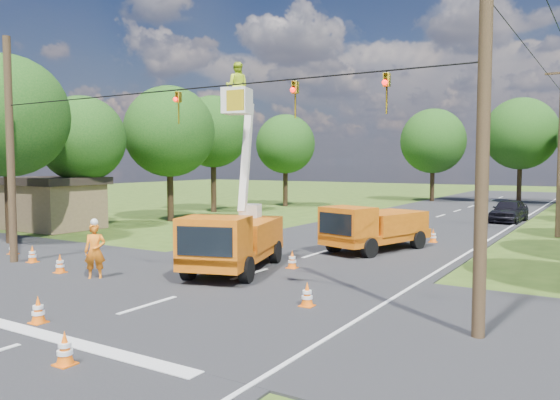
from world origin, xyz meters
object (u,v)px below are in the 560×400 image
Objects in this scene: traffic_cone_5 at (32,254)px; tree_left_d at (169,132)px; traffic_cone_4 at (60,264)px; tree_left_b at (7,116)px; distant_car at (509,211)px; traffic_cone_3 at (366,244)px; traffic_cone_6 at (13,247)px; bucket_truck at (234,228)px; tree_far_b at (521,134)px; traffic_cone_8 at (307,295)px; pole_right_near at (484,116)px; tree_left_e at (213,132)px; traffic_cone_1 at (65,349)px; ground_worker at (95,251)px; tree_left_f at (285,144)px; shed at (54,202)px; traffic_cone_2 at (292,260)px; traffic_cone_7 at (433,236)px; tree_far_a at (433,141)px; pole_left at (10,151)px; traffic_cone_0 at (38,310)px; second_truck at (374,227)px; tree_left_c at (82,139)px.

traffic_cone_5 is 16.94m from tree_left_d.
traffic_cone_4 is 10.88m from tree_left_b.
traffic_cone_3 is at bearing -97.75° from distant_car.
bucket_truck is at bearing 11.45° from traffic_cone_6.
traffic_cone_8 is at bearing -88.92° from tree_far_b.
pole_right_near reaches higher than tree_left_e.
bucket_truck is 10.90× the size of traffic_cone_4.
tree_left_d is (-16.87, 21.12, 5.77)m from traffic_cone_1.
ground_worker is 8.09m from traffic_cone_8.
tree_left_e is at bearing -104.04° from tree_left_f.
tree_left_d is at bearing 66.80° from shed.
traffic_cone_2 is 30.07m from tree_left_f.
traffic_cone_1 is 20.49m from traffic_cone_7.
traffic_cone_7 is (14.64, 13.23, 0.00)m from traffic_cone_6.
ground_worker is 0.23× the size of tree_left_f.
tree_far_a is (3.78, 42.66, 5.83)m from traffic_cone_5.
traffic_cone_7 and traffic_cone_8 have the same top height.
traffic_cone_4 is 0.08× the size of tree_left_d.
pole_left is (-11.04, -9.98, 4.14)m from traffic_cone_3.
pole_right_near reaches higher than traffic_cone_3.
traffic_cone_5 is at bearing 146.91° from traffic_cone_0.
traffic_cone_8 is (4.69, -2.91, -1.29)m from bucket_truck.
pole_left is 0.96× the size of tree_left_e.
second_truck is 0.63× the size of tree_far_a.
bucket_truck is 0.92× the size of tree_left_f.
tree_far_a is (6.28, 41.92, 5.83)m from traffic_cone_6.
tree_left_b is (-15.21, -1.80, 5.95)m from traffic_cone_2.
tree_far_a is (11.50, 34.00, 0.75)m from tree_left_c.
traffic_cone_2 is 0.13× the size of shed.
traffic_cone_2 is 1.00× the size of traffic_cone_6.
pole_right_near is (3.50, -26.47, 4.32)m from distant_car.
ground_worker is 4.67m from traffic_cone_5.
tree_left_c is at bearing 127.87° from pole_left.
traffic_cone_0 is at bearing -68.46° from tree_left_f.
ground_worker reaches higher than traffic_cone_8.
tree_left_e is at bearing 115.64° from traffic_cone_4.
second_truck is at bearing 48.31° from traffic_cone_3.
tree_left_b reaches higher than tree_left_f.
pole_left is 11.44m from tree_left_c.
tree_left_f reaches higher than traffic_cone_8.
tree_far_b is at bearing 87.61° from traffic_cone_3.
traffic_cone_8 is at bearing -62.27° from second_truck.
second_truck is 18.85m from tree_left_c.
traffic_cone_0 is at bearing -54.78° from tree_left_d.
traffic_cone_7 is (1.48, 20.43, 0.00)m from traffic_cone_1.
distant_car is at bearing -10.12° from tree_left_f.
traffic_cone_4 and traffic_cone_6 have the same top height.
traffic_cone_5 is (-13.78, -26.13, -0.43)m from distant_car.
pole_left reaches higher than shed.
traffic_cone_3 is at bearing 124.90° from pole_right_near.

